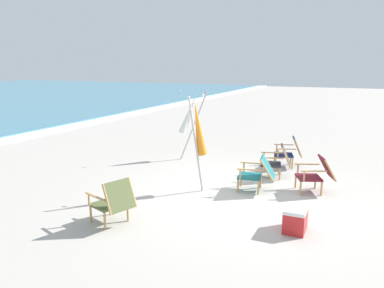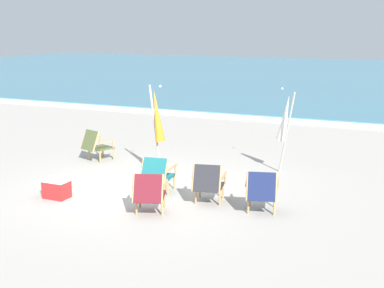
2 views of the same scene
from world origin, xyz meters
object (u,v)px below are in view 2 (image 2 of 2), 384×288
Objects in this scene: cooler_box at (57,188)px; beach_chair_front_right at (262,191)px; umbrella_furled_white at (285,119)px; beach_chair_far_center at (149,192)px; beach_chair_back_left at (208,182)px; beach_chair_front_left at (157,174)px; umbrella_furled_orange at (157,117)px; beach_chair_back_right at (96,144)px.

beach_chair_front_right is at bearing 11.36° from cooler_box.
umbrella_furled_white is 5.23m from cooler_box.
beach_chair_back_left is at bearing 53.30° from beach_chair_far_center.
beach_chair_far_center is 0.46× the size of umbrella_furled_white.
beach_chair_back_left reaches higher than beach_chair_front_left.
beach_chair_back_left is 0.97× the size of beach_chair_front_left.
beach_chair_front_right is at bearing -26.18° from umbrella_furled_orange.
beach_chair_front_left is at bearing -127.88° from umbrella_furled_white.
beach_chair_front_right is at bearing -83.25° from umbrella_furled_white.
umbrella_furled_orange is (-1.05, 2.31, 0.95)m from beach_chair_far_center.
umbrella_furled_orange reaches higher than beach_chair_back_left.
umbrella_furled_orange is 2.73m from cooler_box.
umbrella_furled_white is at bearing 8.78° from beach_chair_back_right.
beach_chair_far_center is at bearing -154.02° from beach_chair_front_right.
cooler_box is at bearing -135.50° from umbrella_furled_white.
beach_chair_front_right is 3.34m from umbrella_furled_orange.
beach_chair_front_left is at bearing 32.35° from cooler_box.
umbrella_furled_orange is 4.28× the size of cooler_box.
beach_chair_back_right is 4.79m from umbrella_furled_white.
umbrella_furled_orange is (2.10, -0.65, 0.94)m from beach_chair_back_right.
umbrella_furled_white is 0.95× the size of umbrella_furled_orange.
beach_chair_back_left is at bearing -105.80° from umbrella_furled_white.
umbrella_furled_orange reaches higher than umbrella_furled_white.
beach_chair_back_right is 5.39m from beach_chair_front_right.
umbrella_furled_orange is (-0.60, 1.14, 0.95)m from beach_chair_front_left.
cooler_box is at bearing -162.75° from beach_chair_back_left.
cooler_box is (-1.10, -2.21, -1.17)m from umbrella_furled_orange.
beach_chair_far_center is 2.16m from cooler_box.
umbrella_furled_orange is at bearing 143.62° from beach_chair_back_left.
beach_chair_back_right is at bearing 146.43° from beach_chair_front_left.
beach_chair_far_center is 1.87× the size of cooler_box.
beach_chair_front_right is 2.94m from umbrella_furled_white.
beach_chair_far_center reaches higher than beach_chair_front_left.
umbrella_furled_orange is at bearing 114.56° from beach_chair_far_center.
beach_chair_front_right is at bearing -22.52° from beach_chair_back_right.
umbrella_furled_white is at bearing 74.20° from beach_chair_back_left.
beach_chair_back_right is at bearing 153.17° from beach_chair_back_left.
cooler_box is (-2.89, -0.90, -0.23)m from beach_chair_back_left.
beach_chair_back_right is 1.00× the size of beach_chair_front_left.
umbrella_furled_white reaches higher than beach_chair_front_right.
cooler_box is at bearing -168.64° from beach_chair_front_right.
umbrella_furled_orange reaches higher than beach_chair_front_right.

